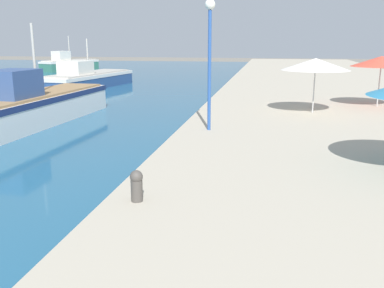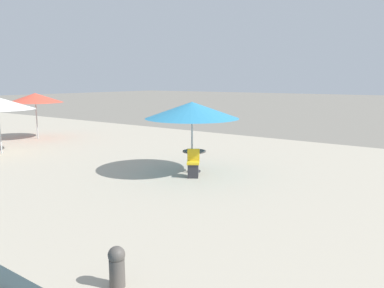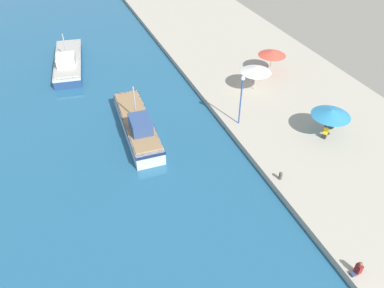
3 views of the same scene
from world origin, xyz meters
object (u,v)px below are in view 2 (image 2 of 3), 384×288
Objects in this scene: cafe_chair_left at (193,167)px; cafe_umbrella_striped at (35,98)px; cafe_umbrella_pink at (192,110)px; cafe_table at (194,157)px; mooring_bollard at (117,265)px.

cafe_umbrella_striped is at bearing -41.18° from cafe_chair_left.
cafe_table is (0.17, 0.02, -1.61)m from cafe_umbrella_pink.
mooring_bollard is (-6.05, -2.85, 0.02)m from cafe_chair_left.
cafe_table reaches higher than mooring_bollard.
cafe_chair_left is (-0.61, -0.39, -0.21)m from cafe_table.
cafe_chair_left is (-1.80, -11.60, -1.87)m from cafe_umbrella_striped.
cafe_umbrella_striped is 3.16× the size of cafe_chair_left.
cafe_chair_left is 1.39× the size of mooring_bollard.
cafe_umbrella_striped reaches higher than cafe_chair_left.
cafe_chair_left reaches higher than mooring_bollard.
cafe_umbrella_pink is 3.94× the size of cafe_table.
cafe_umbrella_striped is 11.89m from cafe_chair_left.
cafe_umbrella_pink reaches higher than cafe_table.
mooring_bollard is at bearing -153.65° from cafe_umbrella_pink.
cafe_umbrella_pink is 1.62m from cafe_table.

